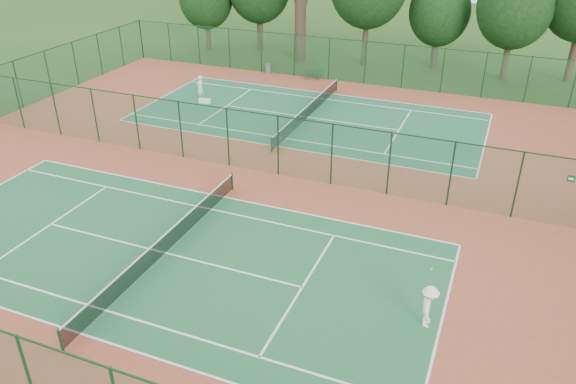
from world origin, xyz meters
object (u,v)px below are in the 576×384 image
(player_far, at_px, (200,88))
(kit_bag, at_px, (205,101))
(trash_bin, at_px, (268,69))
(bench, at_px, (312,74))
(player_near, at_px, (429,307))

(player_far, xyz_separation_m, kit_bag, (0.62, -0.53, -0.78))
(player_far, distance_m, kit_bag, 1.13)
(trash_bin, distance_m, bench, 4.10)
(player_near, height_order, bench, player_near)
(player_near, xyz_separation_m, kit_bag, (-19.60, 18.26, -0.70))
(player_near, bearing_deg, player_far, 39.13)
(trash_bin, bearing_deg, player_far, -103.31)
(player_near, distance_m, bench, 30.41)
(player_far, bearing_deg, player_near, 50.29)
(player_far, height_order, bench, player_far)
(player_near, height_order, trash_bin, player_near)
(player_far, height_order, trash_bin, player_far)
(player_near, bearing_deg, trash_bin, 26.18)
(player_far, bearing_deg, kit_bag, 52.55)
(player_near, relative_size, kit_bag, 1.96)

